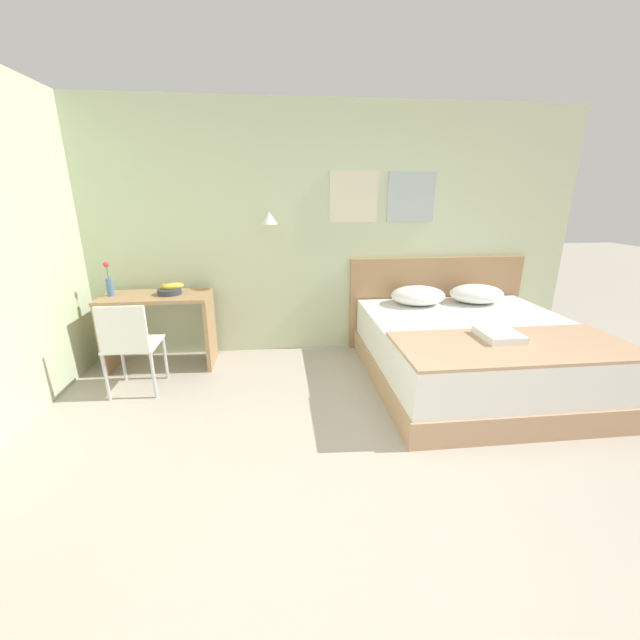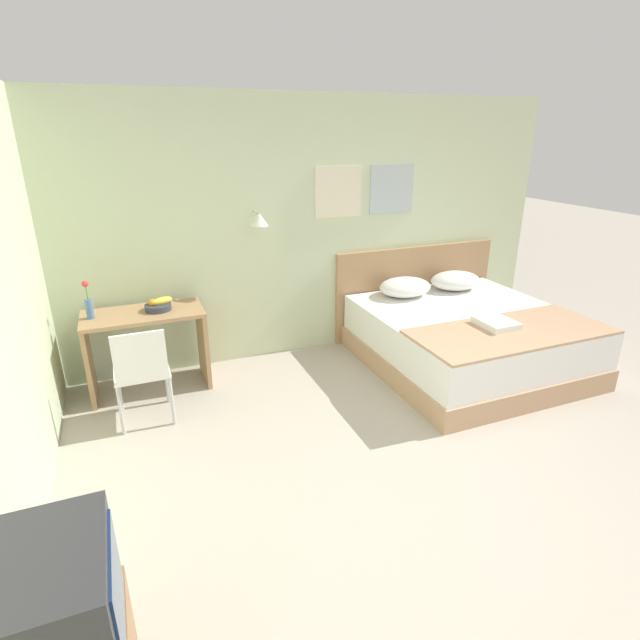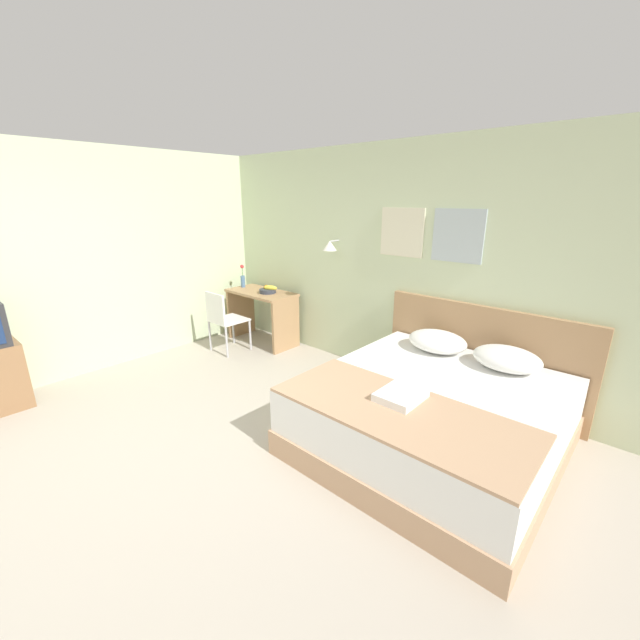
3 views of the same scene
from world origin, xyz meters
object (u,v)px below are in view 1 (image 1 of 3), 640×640
desk (159,318)px  desk_chair (129,341)px  throw_blanket (515,346)px  folded_towel_near_foot (499,335)px  bed (475,354)px  pillow_left (418,295)px  fruit_bowl (170,290)px  flower_vase (109,283)px  headboard (435,302)px  pillow_right (476,294)px

desk → desk_chair: 0.62m
throw_blanket → folded_towel_near_foot: size_ratio=5.23×
bed → pillow_left: size_ratio=3.40×
fruit_bowl → flower_vase: 0.58m
folded_towel_near_foot → desk_chair: (-3.08, 0.55, -0.13)m
fruit_bowl → throw_blanket: bearing=-24.3°
pillow_left → desk_chair: size_ratio=0.68×
bed → desk: desk is taller
bed → folded_towel_near_foot: bearing=-98.1°
pillow_left → throw_blanket: size_ratio=0.31×
folded_towel_near_foot → flower_vase: (-3.43, 1.17, 0.26)m
headboard → fruit_bowl: 2.95m
headboard → throw_blanket: size_ratio=1.10×
bed → pillow_left: (-0.33, 0.72, 0.40)m
desk_chair → flower_vase: 0.82m
headboard → fruit_bowl: size_ratio=7.68×
pillow_right → desk_chair: 3.53m
headboard → pillow_right: size_ratio=3.48×
flower_vase → pillow_right: bearing=-0.3°
pillow_right → desk: size_ratio=0.56×
pillow_right → desk_chair: desk_chair is taller
headboard → desk: headboard is taller
pillow_left → fruit_bowl: fruit_bowl is taller
desk_chair → throw_blanket: bearing=-12.3°
headboard → desk_chair: bearing=-163.8°
desk → headboard: bearing=5.5°
throw_blanket → desk_chair: 3.22m
pillow_right → folded_towel_near_foot: (-0.39, -1.15, -0.05)m
bed → desk_chair: 3.15m
pillow_right → throw_blanket: bearing=-104.4°
desk → folded_towel_near_foot: bearing=-21.2°
pillow_left → desk: 2.73m
bed → throw_blanket: size_ratio=1.07×
folded_towel_near_foot → desk: 3.22m
folded_towel_near_foot → desk: bearing=158.8°
pillow_right → desk: pillow_right is taller
folded_towel_near_foot → flower_vase: size_ratio=1.04×
folded_towel_near_foot → flower_vase: 3.63m
fruit_bowl → flower_vase: bearing=-179.6°
pillow_right → throw_blanket: size_ratio=0.31×
throw_blanket → pillow_left: bearing=104.4°
throw_blanket → desk_chair: size_ratio=2.17×
headboard → desk: 3.08m
folded_towel_near_foot → desk: size_ratio=0.34×
pillow_left → desk_chair: desk_chair is taller
bed → pillow_right: bearing=65.1°
fruit_bowl → desk_chair: bearing=-109.7°
fruit_bowl → desk: bearing=-175.1°
headboard → fruit_bowl: (-2.92, -0.28, 0.29)m
throw_blanket → desk_chair: desk_chair is taller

